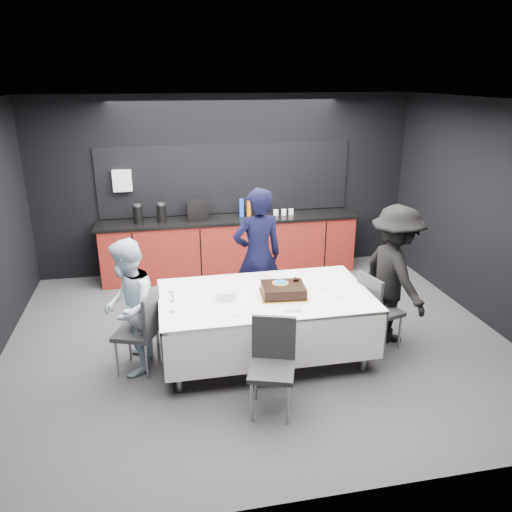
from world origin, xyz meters
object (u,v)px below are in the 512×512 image
(person_left, at_px, (128,308))
(chair_near, at_px, (273,358))
(party_table, at_px, (265,305))
(person_right, at_px, (394,274))
(cake_assembly, at_px, (283,290))
(chair_left, at_px, (143,326))
(chair_right, at_px, (376,306))
(champagne_flute, at_px, (171,298))
(person_center, at_px, (258,257))
(plate_stack, at_px, (226,294))

(person_left, bearing_deg, chair_near, 61.30)
(party_table, height_order, person_right, person_right)
(cake_assembly, distance_m, person_right, 1.42)
(cake_assembly, distance_m, chair_left, 1.56)
(party_table, distance_m, person_left, 1.48)
(cake_assembly, xyz_separation_m, chair_right, (1.12, 0.02, -0.31))
(party_table, relative_size, person_right, 1.39)
(chair_left, distance_m, person_right, 2.96)
(chair_near, bearing_deg, champagne_flute, 142.84)
(person_left, height_order, person_right, person_right)
(cake_assembly, relative_size, chair_right, 0.57)
(champagne_flute, relative_size, chair_left, 0.24)
(chair_left, bearing_deg, champagne_flute, -34.93)
(champagne_flute, distance_m, chair_near, 1.20)
(chair_near, relative_size, person_center, 0.52)
(chair_right, height_order, person_center, person_center)
(chair_right, relative_size, person_center, 0.52)
(chair_right, bearing_deg, person_left, 178.51)
(chair_right, xyz_separation_m, person_right, (0.29, 0.18, 0.30))
(champagne_flute, bearing_deg, person_right, 8.11)
(cake_assembly, relative_size, chair_near, 0.57)
(party_table, distance_m, chair_near, 0.94)
(plate_stack, bearing_deg, chair_right, -0.49)
(chair_left, bearing_deg, person_left, 160.34)
(party_table, distance_m, champagne_flute, 1.09)
(chair_right, bearing_deg, chair_left, 179.44)
(chair_left, xyz_separation_m, person_center, (1.45, 0.93, 0.36))
(champagne_flute, bearing_deg, person_left, 149.08)
(person_center, relative_size, person_left, 1.20)
(plate_stack, height_order, champagne_flute, champagne_flute)
(plate_stack, relative_size, chair_near, 0.24)
(chair_near, xyz_separation_m, person_left, (-1.34, 0.95, 0.21))
(chair_left, distance_m, person_left, 0.25)
(person_center, bearing_deg, cake_assembly, 87.30)
(champagne_flute, xyz_separation_m, person_left, (-0.45, 0.27, -0.19))
(plate_stack, bearing_deg, cake_assembly, -3.21)
(champagne_flute, xyz_separation_m, person_right, (2.62, 0.37, -0.10))
(party_table, bearing_deg, person_right, 4.64)
(plate_stack, xyz_separation_m, person_right, (2.03, 0.16, 0.01))
(person_right, bearing_deg, person_center, 54.82)
(person_left, bearing_deg, cake_assembly, 93.29)
(person_center, height_order, person_left, person_center)
(cake_assembly, relative_size, chair_left, 0.57)
(plate_stack, height_order, chair_right, chair_right)
(party_table, height_order, champagne_flute, champagne_flute)
(chair_right, bearing_deg, champagne_flute, -175.20)
(cake_assembly, bearing_deg, champagne_flute, -171.79)
(cake_assembly, bearing_deg, party_table, 160.17)
(champagne_flute, bearing_deg, cake_assembly, 8.21)
(cake_assembly, distance_m, champagne_flute, 1.23)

